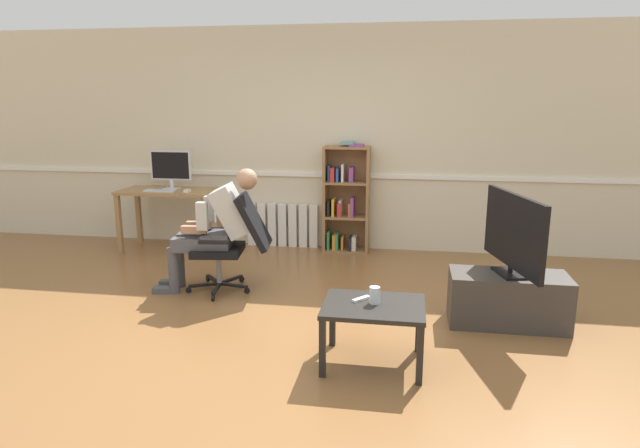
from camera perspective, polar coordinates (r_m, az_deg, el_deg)
ground_plane at (r=4.53m, az=-3.67°, el=-11.01°), size 18.00×18.00×0.00m
back_wall at (r=6.76m, az=1.21°, el=8.81°), size 12.00×0.13×2.70m
computer_desk at (r=6.93m, az=-15.56°, el=2.49°), size 1.17×0.58×0.76m
imac_monitor at (r=6.93m, az=-15.39°, el=5.79°), size 0.51×0.14×0.47m
keyboard at (r=6.80m, az=-16.44°, el=3.36°), size 0.37×0.12×0.02m
computer_mouse at (r=6.68m, az=-13.76°, el=3.41°), size 0.06×0.10×0.03m
bookshelf at (r=6.62m, az=2.67°, el=2.42°), size 0.55×0.29×1.34m
radiator at (r=6.93m, az=-3.94°, el=-0.12°), size 0.91×0.08×0.55m
office_chair at (r=5.31m, az=-8.99°, el=-1.56°), size 0.83×0.63×0.96m
person_seated at (r=5.32m, az=-10.94°, el=-0.22°), size 1.04×0.44×1.20m
tv_stand at (r=4.81m, az=19.10°, el=-7.48°), size 0.95×0.43×0.44m
tv_screen at (r=4.65m, az=19.63°, el=-0.89°), size 0.30×1.00×0.67m
coffee_table at (r=3.86m, az=5.64°, el=-9.23°), size 0.70×0.55×0.45m
drinking_glass at (r=3.83m, az=5.75°, el=-7.43°), size 0.07×0.07×0.12m
spare_remote at (r=3.90m, az=4.34°, el=-7.83°), size 0.13×0.14×0.02m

